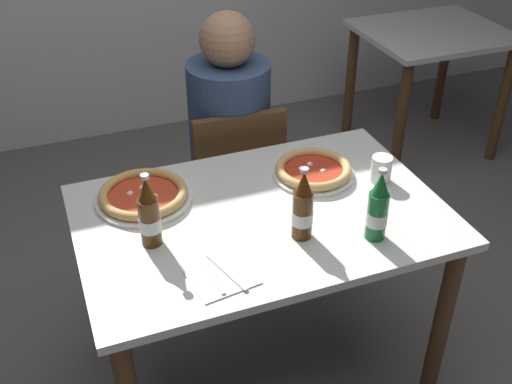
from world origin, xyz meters
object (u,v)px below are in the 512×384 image
(dining_table_main, at_px, (261,240))
(diner_seated, at_px, (230,155))
(pizza_marinara_far, at_px, (313,170))
(dining_table_background, at_px, (430,56))
(chair_behind_table, at_px, (234,181))
(pizza_margherita_near, at_px, (143,195))
(beer_bottle_right, at_px, (303,209))
(beer_bottle_center, at_px, (149,215))
(paper_cup, at_px, (381,169))
(beer_bottle_left, at_px, (378,209))
(napkin_with_cutlery, at_px, (220,275))

(dining_table_main, xyz_separation_m, diner_seated, (0.11, 0.66, -0.05))
(pizza_marinara_far, bearing_deg, dining_table_main, -150.03)
(dining_table_background, bearing_deg, diner_seated, -155.94)
(chair_behind_table, xyz_separation_m, pizza_margherita_near, (-0.46, -0.40, 0.29))
(pizza_marinara_far, bearing_deg, beer_bottle_right, -121.03)
(dining_table_main, height_order, beer_bottle_center, beer_bottle_center)
(pizza_margherita_near, relative_size, beer_bottle_center, 1.32)
(paper_cup, bearing_deg, dining_table_background, 49.34)
(dining_table_main, relative_size, beer_bottle_center, 4.86)
(pizza_margherita_near, bearing_deg, pizza_marinara_far, -5.68)
(dining_table_main, relative_size, paper_cup, 12.63)
(diner_seated, relative_size, beer_bottle_right, 4.89)
(beer_bottle_right, distance_m, paper_cup, 0.44)
(pizza_margherita_near, relative_size, paper_cup, 3.44)
(pizza_margherita_near, distance_m, beer_bottle_center, 0.25)
(chair_behind_table, height_order, beer_bottle_left, beer_bottle_left)
(diner_seated, height_order, beer_bottle_center, diner_seated)
(dining_table_background, distance_m, pizza_marinara_far, 1.75)
(chair_behind_table, xyz_separation_m, napkin_with_cutlery, (-0.33, -0.86, 0.27))
(beer_bottle_center, bearing_deg, chair_behind_table, 52.92)
(paper_cup, bearing_deg, diner_seated, 119.11)
(beer_bottle_center, xyz_separation_m, beer_bottle_right, (0.44, -0.13, 0.00))
(dining_table_main, xyz_separation_m, pizza_margherita_near, (-0.35, 0.21, 0.13))
(chair_behind_table, bearing_deg, beer_bottle_right, 90.23)
(diner_seated, xyz_separation_m, pizza_marinara_far, (0.14, -0.51, 0.19))
(beer_bottle_left, distance_m, paper_cup, 0.34)
(beer_bottle_left, bearing_deg, diner_seated, 100.51)
(dining_table_background, xyz_separation_m, pizza_marinara_far, (-1.30, -1.16, 0.18))
(diner_seated, relative_size, pizza_marinara_far, 4.11)
(beer_bottle_center, bearing_deg, paper_cup, 4.17)
(pizza_margherita_near, xyz_separation_m, napkin_with_cutlery, (0.12, -0.45, -0.02))
(napkin_with_cutlery, bearing_deg, dining_table_main, 47.87)
(chair_behind_table, height_order, beer_bottle_center, beer_bottle_center)
(beer_bottle_center, distance_m, paper_cup, 0.84)
(chair_behind_table, height_order, paper_cup, chair_behind_table)
(napkin_with_cutlery, xyz_separation_m, paper_cup, (0.69, 0.28, 0.04))
(pizza_marinara_far, xyz_separation_m, beer_bottle_center, (-0.63, -0.18, 0.08))
(dining_table_main, height_order, beer_bottle_right, beer_bottle_right)
(diner_seated, bearing_deg, napkin_with_cutlery, -110.41)
(chair_behind_table, relative_size, beer_bottle_left, 3.44)
(dining_table_main, bearing_deg, pizza_marinara_far, 29.97)
(beer_bottle_center, height_order, beer_bottle_right, same)
(beer_bottle_left, distance_m, napkin_with_cutlery, 0.52)
(pizza_margherita_near, height_order, beer_bottle_left, beer_bottle_left)
(dining_table_main, xyz_separation_m, beer_bottle_center, (-0.37, -0.03, 0.22))
(chair_behind_table, xyz_separation_m, paper_cup, (0.35, -0.58, 0.32))
(dining_table_main, relative_size, pizza_margherita_near, 3.68)
(beer_bottle_center, xyz_separation_m, napkin_with_cutlery, (0.15, -0.22, -0.10))
(chair_behind_table, bearing_deg, napkin_with_cutlery, 71.85)
(diner_seated, relative_size, napkin_with_cutlery, 5.93)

